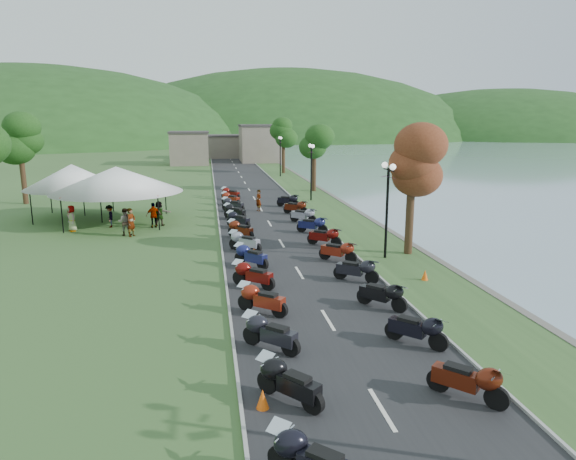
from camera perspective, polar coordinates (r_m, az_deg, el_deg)
name	(u,v)px	position (r m, az deg, el deg)	size (l,w,h in m)	color
road	(254,198)	(48.03, -3.77, 3.54)	(7.00, 120.00, 0.02)	#272729
hills_backdrop	(218,138)	(207.47, -7.83, 10.14)	(360.00, 120.00, 76.00)	#285621
far_building	(220,146)	(92.45, -7.60, 9.20)	(18.00, 16.00, 5.00)	gray
moto_row_left	(247,249)	(27.13, -4.59, -2.12)	(2.60, 43.53, 1.10)	#331411
moto_row_right	(330,244)	(28.31, 4.71, -1.51)	(2.60, 32.99, 1.10)	#331411
vendor_tent_main	(118,195)	(38.35, -18.39, 3.74)	(6.09, 6.09, 4.00)	white
vendor_tent_side	(74,191)	(41.43, -22.71, 4.01)	(4.66, 4.66, 4.00)	white
tree_lakeside	(411,182)	(28.30, 13.56, 5.25)	(2.87, 2.87, 7.97)	#235319
pedestrian_a	(132,236)	(33.85, -16.92, -0.68)	(0.66, 0.48, 1.80)	slate
pedestrian_b	(126,235)	(34.26, -17.59, -0.57)	(0.85, 0.47, 1.76)	slate
pedestrian_c	(111,227)	(37.14, -19.11, 0.29)	(1.00, 0.41, 1.54)	slate
traffic_cone_near	(263,399)	(13.78, -2.84, -18.27)	(0.35, 0.35, 0.54)	#F2590C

